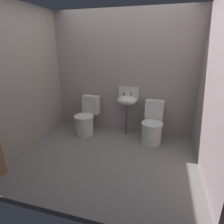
# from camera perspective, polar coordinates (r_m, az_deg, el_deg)

# --- Properties ---
(ground_plane) EXTENTS (3.34, 2.56, 0.08)m
(ground_plane) POSITION_cam_1_polar(r_m,az_deg,el_deg) (3.34, -1.29, -13.59)
(ground_plane) COLOR gray
(wall_back) EXTENTS (3.34, 0.10, 2.47)m
(wall_back) POSITION_cam_1_polar(r_m,az_deg,el_deg) (3.93, 3.48, 11.46)
(wall_back) COLOR gray
(wall_back) RESTS_ON ground
(wall_left) EXTENTS (0.10, 2.36, 2.47)m
(wall_left) POSITION_cam_1_polar(r_m,az_deg,el_deg) (3.67, -24.62, 9.18)
(wall_left) COLOR gray
(wall_left) RESTS_ON ground
(wall_right) EXTENTS (0.10, 2.36, 2.47)m
(wall_right) POSITION_cam_1_polar(r_m,az_deg,el_deg) (2.91, 29.38, 6.11)
(wall_right) COLOR gray
(wall_right) RESTS_ON ground
(toilet_left) EXTENTS (0.47, 0.64, 0.78)m
(toilet_left) POSITION_cam_1_polar(r_m,az_deg,el_deg) (4.00, -7.89, -2.07)
(toilet_left) COLOR silver
(toilet_left) RESTS_ON ground
(toilet_right) EXTENTS (0.41, 0.60, 0.78)m
(toilet_right) POSITION_cam_1_polar(r_m,az_deg,el_deg) (3.70, 12.29, -4.20)
(toilet_right) COLOR silver
(toilet_right) RESTS_ON ground
(sink) EXTENTS (0.42, 0.35, 0.99)m
(sink) POSITION_cam_1_polar(r_m,az_deg,el_deg) (3.79, 4.69, 3.74)
(sink) COLOR #55475B
(sink) RESTS_ON ground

